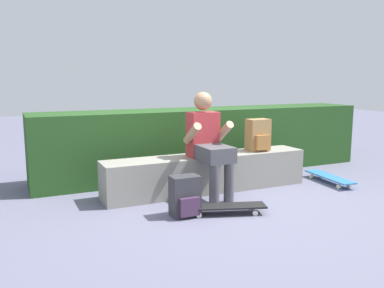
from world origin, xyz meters
The scene contains 8 objects.
ground_plane centered at (0.00, 0.00, 0.00)m, with size 24.00×24.00×0.00m, color slate.
bench_main centered at (0.00, 0.33, 0.22)m, with size 2.53×0.42×0.44m.
person_skater centered at (-0.10, 0.12, 0.64)m, with size 0.49×0.62×1.19m.
skateboard_near_person centered at (-0.22, -0.51, 0.07)m, with size 0.82×0.44×0.09m.
skateboard_beside_bench centered at (1.60, -0.01, 0.07)m, with size 0.28×0.82×0.09m.
backpack_on_bench centered at (0.71, 0.32, 0.63)m, with size 0.28×0.23×0.40m.
backpack_on_ground centered at (-0.61, -0.38, 0.19)m, with size 0.28×0.23×0.40m.
hedge_row centered at (0.46, 1.23, 0.46)m, with size 4.85×0.74×0.92m.
Camera 1 is at (-2.14, -3.85, 1.33)m, focal length 37.48 mm.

